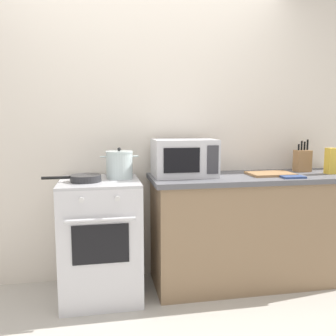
{
  "coord_description": "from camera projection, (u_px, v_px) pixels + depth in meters",
  "views": [
    {
      "loc": [
        -0.33,
        -2.13,
        1.37
      ],
      "look_at": [
        0.18,
        0.6,
        1.0
      ],
      "focal_mm": 38.29,
      "sensor_mm": 36.0,
      "label": 1
    }
  ],
  "objects": [
    {
      "name": "stock_pot",
      "position": [
        119.0,
        165.0,
        2.79
      ],
      "size": [
        0.3,
        0.21,
        0.24
      ],
      "color": "silver",
      "rests_on": "stove"
    },
    {
      "name": "back_wall",
      "position": [
        173.0,
        134.0,
        3.15
      ],
      "size": [
        4.4,
        0.1,
        2.5
      ],
      "primitive_type": "cube",
      "color": "silver",
      "rests_on": "ground_plane"
    },
    {
      "name": "countertop_right",
      "position": [
        253.0,
        178.0,
        2.97
      ],
      "size": [
        1.7,
        0.6,
        0.04
      ],
      "primitive_type": "cube",
      "color": "#59595E",
      "rests_on": "lower_cabinet_right"
    },
    {
      "name": "oven_mitt",
      "position": [
        292.0,
        177.0,
        2.84
      ],
      "size": [
        0.18,
        0.14,
        0.02
      ],
      "primitive_type": "cube",
      "color": "#33477A",
      "rests_on": "countertop_right"
    },
    {
      "name": "microwave",
      "position": [
        184.0,
        158.0,
        2.9
      ],
      "size": [
        0.5,
        0.37,
        0.3
      ],
      "color": "silver",
      "rests_on": "countertop_right"
    },
    {
      "name": "knife_block",
      "position": [
        302.0,
        160.0,
        3.17
      ],
      "size": [
        0.13,
        0.1,
        0.28
      ],
      "color": "#997047",
      "rests_on": "countertop_right"
    },
    {
      "name": "lower_cabinet_right",
      "position": [
        251.0,
        231.0,
        3.03
      ],
      "size": [
        1.64,
        0.56,
        0.88
      ],
      "primitive_type": "cube",
      "color": "#8C7051",
      "rests_on": "ground_plane"
    },
    {
      "name": "stove",
      "position": [
        101.0,
        238.0,
        2.78
      ],
      "size": [
        0.6,
        0.64,
        0.92
      ],
      "color": "silver",
      "rests_on": "ground_plane"
    },
    {
      "name": "frying_pan",
      "position": [
        85.0,
        178.0,
        2.65
      ],
      "size": [
        0.43,
        0.23,
        0.05
      ],
      "color": "#28282B",
      "rests_on": "stove"
    },
    {
      "name": "ground_plane",
      "position": [
        158.0,
        333.0,
        2.32
      ],
      "size": [
        10.0,
        10.0,
        0.0
      ],
      "primitive_type": "plane",
      "color": "#B2ADA3"
    },
    {
      "name": "cutting_board",
      "position": [
        271.0,
        174.0,
        2.97
      ],
      "size": [
        0.36,
        0.26,
        0.02
      ],
      "primitive_type": "cube",
      "color": "#997047",
      "rests_on": "countertop_right"
    },
    {
      "name": "pasta_box",
      "position": [
        331.0,
        161.0,
        3.03
      ],
      "size": [
        0.08,
        0.08,
        0.22
      ],
      "primitive_type": "cube",
      "color": "gold",
      "rests_on": "countertop_right"
    }
  ]
}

